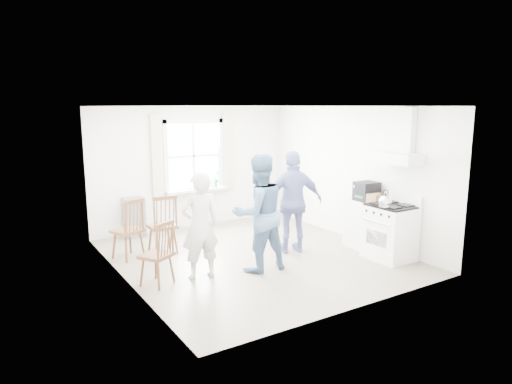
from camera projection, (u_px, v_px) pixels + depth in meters
name	position (u px, v px, depth m)	size (l,w,h in m)	color
room_shell	(254.00, 183.00, 7.80)	(4.62, 5.12, 2.64)	gray
window_assembly	(194.00, 160.00, 9.80)	(1.88, 0.24, 1.70)	white
range_hood	(401.00, 149.00, 7.65)	(0.45, 0.76, 0.94)	silver
shelf_unit	(134.00, 217.00, 9.17)	(0.40, 0.30, 0.80)	slate
gas_stove	(390.00, 231.00, 7.82)	(0.68, 0.76, 1.12)	white
kettle	(385.00, 202.00, 7.51)	(0.22, 0.22, 0.31)	silver
low_cabinet	(363.00, 224.00, 8.45)	(0.50, 0.55, 0.90)	silver
stereo_stack	(367.00, 191.00, 8.32)	(0.40, 0.37, 0.35)	black
cardboard_box	(374.00, 198.00, 8.14)	(0.26, 0.19, 0.17)	#A3774F
windsor_chair_a	(131.00, 223.00, 7.76)	(0.58, 0.57, 1.07)	#4E2D19
windsor_chair_b	(164.00, 218.00, 7.99)	(0.47, 0.45, 1.09)	#4E2D19
windsor_chair_c	(162.00, 246.00, 6.61)	(0.56, 0.56, 0.98)	#4E2D19
person_left	(200.00, 226.00, 6.87)	(0.60, 0.60, 1.64)	silver
person_mid	(259.00, 213.00, 7.19)	(0.91, 0.91, 1.87)	slate
person_right	(293.00, 202.00, 8.12)	(1.08, 1.08, 1.84)	navy
potted_plant	(216.00, 179.00, 10.06)	(0.20, 0.20, 0.36)	#347538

